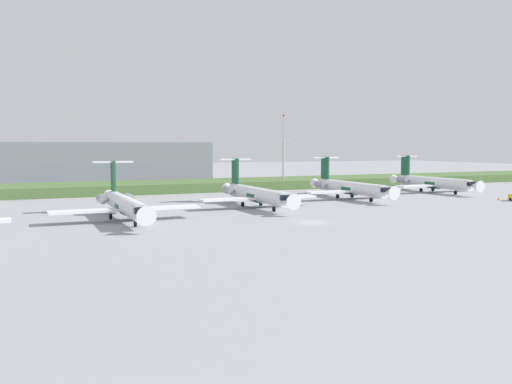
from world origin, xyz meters
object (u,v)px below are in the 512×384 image
regional_jet_third (256,194)px  antenna_mast (283,157)px  safety_cone_mid_marker (508,198)px  regional_jet_second (125,204)px  regional_jet_fifth (432,182)px  regional_jet_fourth (350,187)px  safety_cone_front_marker (499,199)px

regional_jet_third → antenna_mast: (26.00, 40.09, 5.87)m
regional_jet_third → safety_cone_mid_marker: (56.28, -8.40, -2.26)m
regional_jet_second → regional_jet_fifth: (80.17, 21.30, 0.00)m
regional_jet_fourth → safety_cone_mid_marker: 34.38m
regional_jet_second → safety_cone_front_marker: 79.33m
safety_cone_front_marker → regional_jet_third: bearing=170.8°
regional_jet_fourth → antenna_mast: (0.49, 33.34, 5.87)m
regional_jet_second → safety_cone_mid_marker: (82.36, -0.02, -2.26)m
regional_jet_third → regional_jet_fourth: size_ratio=1.00×
regional_jet_third → regional_jet_fourth: bearing=14.8°
regional_jet_second → safety_cone_mid_marker: 82.39m
regional_jet_third → regional_jet_second: bearing=-162.2°
regional_jet_second → antenna_mast: bearing=42.9°
antenna_mast → safety_cone_front_marker: size_ratio=36.58×
regional_jet_fifth → regional_jet_second: bearing=-165.1°
regional_jet_fourth → antenna_mast: size_ratio=1.54×
regional_jet_third → safety_cone_front_marker: regional_jet_third is taller
regional_jet_fifth → safety_cone_mid_marker: 21.56m
regional_jet_fourth → antenna_mast: bearing=89.2°
regional_jet_second → safety_cone_front_marker: bearing=-0.2°
safety_cone_mid_marker → regional_jet_second: bearing=180.0°
safety_cone_mid_marker → regional_jet_fifth: bearing=95.8°
regional_jet_fourth → antenna_mast: antenna_mast is taller
antenna_mast → safety_cone_mid_marker: (30.28, -48.49, -8.13)m
regional_jet_fifth → safety_cone_front_marker: bearing=-92.3°
regional_jet_second → safety_cone_front_marker: size_ratio=56.36×
regional_jet_third → antenna_mast: 48.14m
regional_jet_fourth → safety_cone_mid_marker: regional_jet_fourth is taller
regional_jet_third → safety_cone_front_marker: size_ratio=56.36×
regional_jet_second → antenna_mast: 71.38m
antenna_mast → safety_cone_front_marker: 56.40m
regional_jet_fourth → safety_cone_front_marker: regional_jet_fourth is taller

